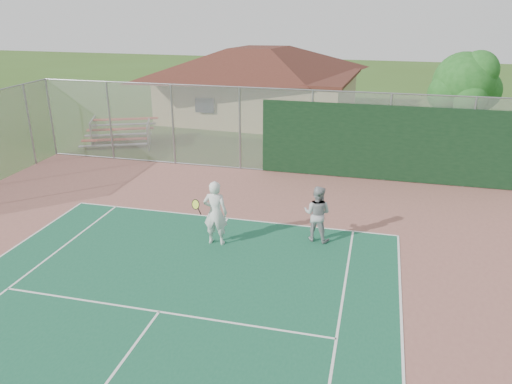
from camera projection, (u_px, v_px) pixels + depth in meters
The scene contains 6 objects.
back_fence at pixel (314, 136), 20.13m from camera, with size 20.08×0.11×3.53m.
clubhouse at pixel (259, 76), 29.50m from camera, with size 12.16×8.56×5.02m.
bleachers at pixel (120, 132), 24.90m from camera, with size 3.85×2.98×1.19m.
tree at pixel (465, 85), 23.10m from camera, with size 3.37×3.20×4.71m.
player_white_front at pixel (215, 213), 14.56m from camera, with size 1.04×0.70×1.96m.
player_grey_back at pixel (317, 214), 14.81m from camera, with size 0.94×0.79×1.72m.
Camera 1 is at (4.57, -2.59, 6.83)m, focal length 35.00 mm.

